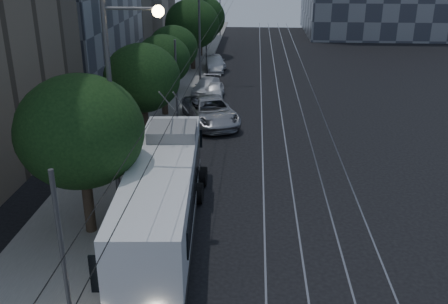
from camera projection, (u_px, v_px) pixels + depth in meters
name	position (u px, v px, depth m)	size (l,w,h in m)	color
ground	(258.00, 203.00, 23.57)	(120.00, 120.00, 0.00)	black
sidewalk	(170.00, 91.00, 42.51)	(5.00, 90.00, 0.15)	slate
tram_rails	(288.00, 93.00, 41.95)	(4.52, 90.00, 0.02)	gray
overhead_wires	(198.00, 51.00, 41.10)	(2.23, 90.00, 6.00)	black
trolleybus	(163.00, 193.00, 20.75)	(3.36, 12.43, 5.63)	white
pickup_silver	(211.00, 111.00, 34.24)	(2.96, 6.43, 1.79)	#98999F
car_white_a	(215.00, 90.00, 40.57)	(1.42, 3.54, 1.21)	white
car_white_b	(207.00, 86.00, 41.65)	(1.76, 4.34, 1.26)	silver
car_white_c	(215.00, 65.00, 49.40)	(1.47, 4.22, 1.39)	#B1B1B5
car_white_d	(216.00, 61.00, 51.32)	(1.55, 3.86, 1.32)	silver
tree_0	(80.00, 132.00, 19.35)	(4.98, 4.98, 6.80)	black
tree_1	(142.00, 78.00, 27.55)	(4.24, 4.24, 6.48)	black
tree_2	(163.00, 60.00, 34.70)	(3.88, 3.88, 5.82)	black
tree_3	(173.00, 48.00, 40.67)	(4.07, 4.07, 5.60)	black
tree_4	(192.00, 24.00, 48.59)	(5.34, 5.34, 6.95)	black
tree_5	(200.00, 18.00, 55.11)	(5.57, 5.57, 6.85)	black
streetlamp_near	(121.00, 99.00, 19.17)	(2.32, 0.44, 9.53)	#535355
streetlamp_far	(204.00, 9.00, 42.77)	(2.61, 0.44, 10.91)	#535355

